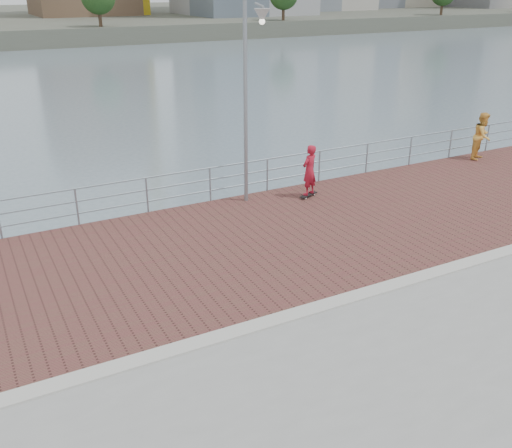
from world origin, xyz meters
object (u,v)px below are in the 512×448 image
street_lamp (252,62)px  skateboarder (309,170)px  guardrail (179,186)px  bystander (482,136)px

street_lamp → skateboarder: bearing=-6.4°
guardrail → bystander: bystander is taller
street_lamp → skateboarder: 3.92m
street_lamp → bystander: street_lamp is taller
street_lamp → skateboarder: street_lamp is taller
guardrail → skateboarder: (3.97, -1.16, 0.23)m
guardrail → street_lamp: street_lamp is taller
guardrail → bystander: 12.23m
skateboarder → bystander: (8.25, 0.47, 0.01)m
guardrail → street_lamp: (2.04, -0.95, 3.63)m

